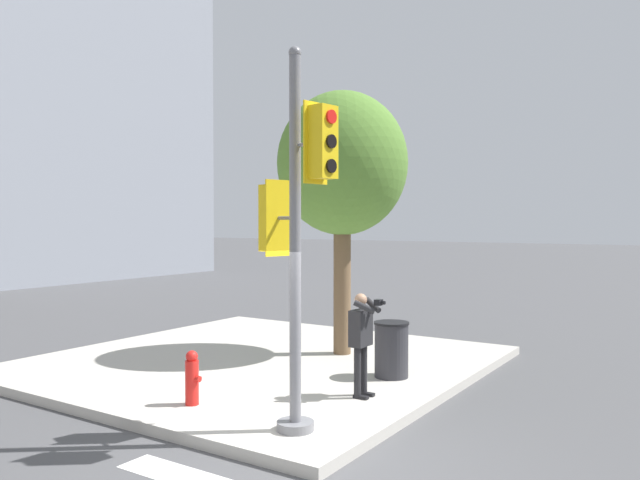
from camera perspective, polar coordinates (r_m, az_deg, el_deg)
ground_plane at (r=8.04m, az=-1.22°, el=-19.38°), size 160.00×160.00×0.00m
sidewalk_corner at (r=12.71m, az=-5.44°, el=-11.09°), size 8.00×8.00×0.16m
traffic_signal_pole at (r=8.07m, az=-2.21°, el=1.39°), size 0.58×1.28×4.98m
person_photographer at (r=9.80m, az=3.82°, el=-8.68°), size 0.50×0.53×1.61m
street_tree at (r=12.87m, az=2.05°, el=6.83°), size 2.68×2.68×5.40m
fire_hydrant at (r=9.68m, az=-11.62°, el=-12.25°), size 0.20×0.26×0.81m
trash_bin at (r=11.16m, az=6.55°, el=-9.90°), size 0.62×0.62×0.97m
building_right at (r=37.59m, az=-22.93°, el=13.27°), size 13.64×10.50×21.05m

